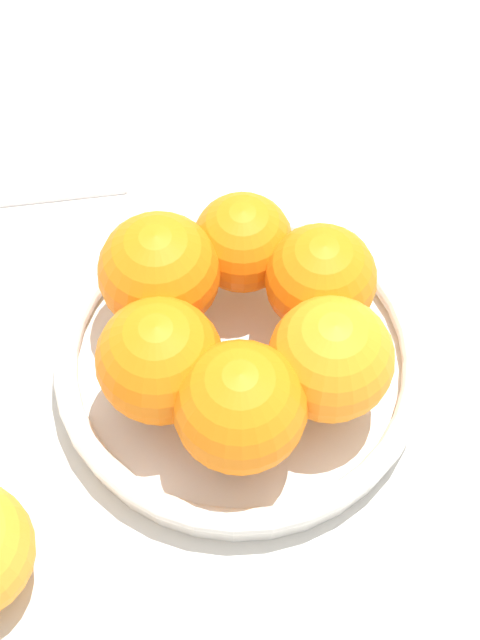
{
  "coord_description": "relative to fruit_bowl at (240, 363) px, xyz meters",
  "views": [
    {
      "loc": [
        -0.3,
        0.19,
        0.64
      ],
      "look_at": [
        0.0,
        0.0,
        0.07
      ],
      "focal_mm": 60.0,
      "sensor_mm": 36.0,
      "label": 1
    }
  ],
  "objects": [
    {
      "name": "ground_plane",
      "position": [
        0.0,
        0.0,
        -0.02
      ],
      "size": [
        4.0,
        4.0,
        0.0
      ],
      "primitive_type": "plane",
      "color": "beige"
    },
    {
      "name": "napkin_folded",
      "position": [
        0.27,
        0.02,
        -0.01
      ],
      "size": [
        0.18,
        0.18,
        0.01
      ],
      "primitive_type": "cube",
      "rotation": [
        0.0,
        0.0,
        -0.41
      ],
      "color": "white",
      "rests_on": "ground_plane"
    },
    {
      "name": "orange_pile",
      "position": [
        -0.0,
        0.0,
        0.05
      ],
      "size": [
        0.19,
        0.2,
        0.08
      ],
      "color": "orange",
      "rests_on": "fruit_bowl"
    },
    {
      "name": "fruit_bowl",
      "position": [
        0.0,
        0.0,
        0.0
      ],
      "size": [
        0.25,
        0.25,
        0.03
      ],
      "color": "silver",
      "rests_on": "ground_plane"
    }
  ]
}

